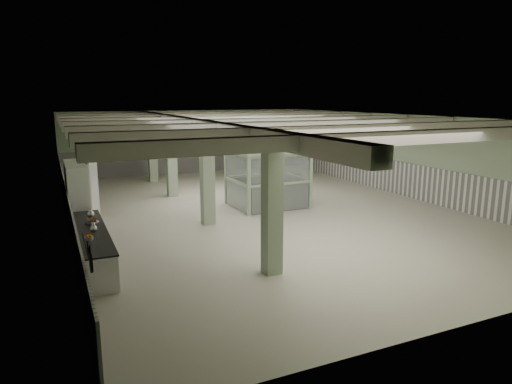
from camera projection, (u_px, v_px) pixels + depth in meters
name	position (u px, v px, depth m)	size (l,w,h in m)	color
floor	(261.00, 210.00, 17.87)	(20.00, 20.00, 0.00)	beige
ceiling	(261.00, 117.00, 17.14)	(14.00, 20.00, 0.02)	beige
wall_back	(188.00, 142.00, 26.42)	(14.00, 0.02, 3.60)	#A6BE98
wall_front	(485.00, 235.00, 8.59)	(14.00, 0.02, 3.60)	#A6BE98
wall_left	(64.00, 178.00, 14.67)	(0.02, 20.00, 3.60)	#A6BE98
wall_right	(403.00, 155.00, 20.34)	(0.02, 20.00, 3.60)	#A6BE98
wainscot_left	(68.00, 209.00, 14.90)	(0.05, 19.90, 1.50)	silver
wainscot_right	(401.00, 178.00, 20.54)	(0.05, 19.90, 1.50)	silver
wainscot_back	(189.00, 160.00, 26.61)	(13.90, 0.05, 1.50)	silver
girder	(197.00, 125.00, 16.17)	(0.45, 19.90, 0.40)	beige
beam_a	(399.00, 138.00, 10.49)	(13.90, 0.35, 0.32)	beige
beam_b	(337.00, 131.00, 12.72)	(13.90, 0.35, 0.32)	beige
beam_c	(293.00, 126.00, 14.95)	(13.90, 0.35, 0.32)	beige
beam_d	(261.00, 122.00, 17.18)	(13.90, 0.35, 0.32)	beige
beam_e	(236.00, 119.00, 19.41)	(13.90, 0.35, 0.32)	beige
beam_f	(217.00, 117.00, 21.63)	(13.90, 0.35, 0.32)	beige
beam_g	(201.00, 115.00, 23.86)	(13.90, 0.35, 0.32)	beige
column_a	(272.00, 203.00, 11.15)	(0.42, 0.42, 3.60)	#9BB08E
column_b	(207.00, 173.00, 15.60)	(0.42, 0.42, 3.60)	#9BB08E
column_c	(171.00, 156.00, 20.06)	(0.42, 0.42, 3.60)	#9BB08E
column_d	(152.00, 147.00, 23.63)	(0.42, 0.42, 3.60)	#9BB08E
hook_rail	(85.00, 243.00, 7.92)	(0.02, 0.02, 1.20)	black
pendant_front	(351.00, 143.00, 13.00)	(0.44, 0.44, 0.22)	#324334
pendant_mid	(267.00, 131.00, 17.90)	(0.44, 0.44, 0.22)	#324334
pendant_back	(223.00, 124.00, 22.36)	(0.44, 0.44, 0.22)	#324334
prep_counter	(92.00, 246.00, 12.08)	(0.80, 4.58, 0.91)	silver
pitcher_near	(94.00, 228.00, 11.76)	(0.18, 0.21, 0.27)	silver
pitcher_far	(91.00, 214.00, 13.17)	(0.20, 0.23, 0.29)	silver
veg_colander	(92.00, 221.00, 12.62)	(0.40, 0.40, 0.18)	#3D3D42
orange_bowl	(89.00, 239.00, 11.18)	(0.22, 0.22, 0.08)	#B2B2B7
skillet_near	(91.00, 263.00, 7.60)	(0.33, 0.33, 0.04)	black
skillet_far	(88.00, 253.00, 8.07)	(0.24, 0.24, 0.03)	black
walkin_cooler	(78.00, 196.00, 15.04)	(0.96, 2.48, 2.28)	white
guard_booth	(267.00, 166.00, 18.24)	(2.98, 2.55, 2.39)	#9DB994
filing_cabinet	(297.00, 186.00, 19.64)	(0.38, 0.54, 1.17)	#5A5F4F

